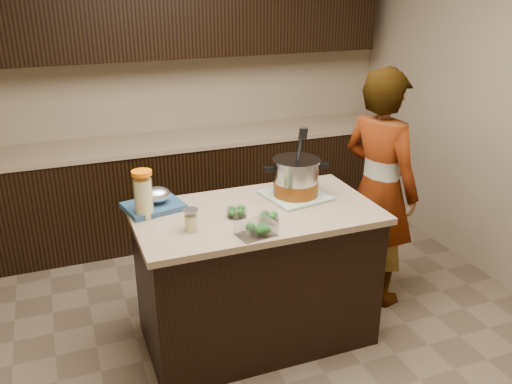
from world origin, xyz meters
The scene contains 13 objects.
ground_plane centered at (0.00, 0.00, 0.00)m, with size 4.00×4.00×0.00m, color brown.
room_shell centered at (0.00, 0.00, 1.71)m, with size 4.04×4.04×2.72m.
back_cabinets centered at (0.00, 1.74, 0.94)m, with size 3.60×0.63×2.33m.
island centered at (0.00, 0.00, 0.45)m, with size 1.46×0.81×0.90m.
dish_towel centered at (0.31, 0.11, 0.91)m, with size 0.36×0.36×0.02m, color #639369.
stock_pot centered at (0.31, 0.11, 1.02)m, with size 0.42×0.35×0.43m.
lemonade_pitcher centered at (-0.64, 0.14, 1.03)m, with size 0.15×0.15×0.28m.
mason_jar centered at (-0.43, -0.12, 0.96)m, with size 0.09×0.09×0.14m.
broccoli_tub_left centered at (-0.14, -0.04, 0.93)m, with size 0.13×0.13×0.06m.
broccoli_tub_right centered at (0.01, -0.17, 0.92)m, with size 0.13×0.13×0.05m.
broccoli_tub_rect centered at (-0.12, -0.30, 0.93)m, with size 0.22×0.18×0.07m.
blue_tray centered at (-0.56, 0.25, 0.94)m, with size 0.38×0.33×0.13m.
person centered at (0.98, 0.17, 0.84)m, with size 0.61×0.40×1.68m, color gray.
Camera 1 is at (-1.07, -2.78, 2.21)m, focal length 38.00 mm.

